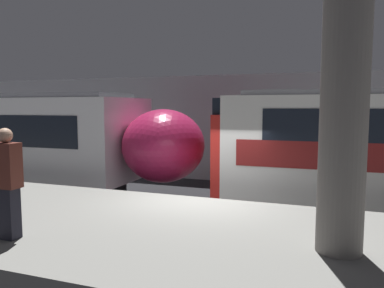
% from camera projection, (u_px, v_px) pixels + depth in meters
% --- Properties ---
extents(ground_plane, '(120.00, 120.00, 0.00)m').
position_uv_depth(ground_plane, '(200.00, 248.00, 8.05)').
color(ground_plane, black).
extents(platform, '(40.00, 4.16, 1.12)m').
position_uv_depth(platform, '(159.00, 260.00, 6.04)').
color(platform, slate).
rests_on(platform, ground).
extents(station_rear_barrier, '(50.00, 0.15, 4.30)m').
position_uv_depth(station_rear_barrier, '(259.00, 129.00, 14.69)').
color(station_rear_barrier, '#939399').
rests_on(station_rear_barrier, ground).
extents(support_pillar_near, '(0.60, 0.60, 3.54)m').
position_uv_depth(support_pillar_near, '(344.00, 118.00, 4.77)').
color(support_pillar_near, slate).
rests_on(support_pillar_near, platform).
extents(person_waiting, '(0.38, 0.24, 1.61)m').
position_uv_depth(person_waiting, '(7.00, 181.00, 5.36)').
color(person_waiting, black).
rests_on(person_waiting, platform).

